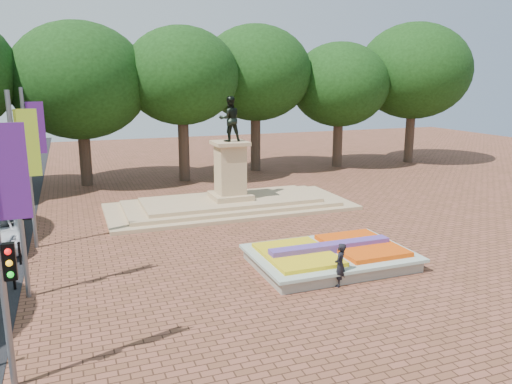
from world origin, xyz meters
The scene contains 7 objects.
ground centered at (0.00, 0.00, 0.00)m, with size 90.00×90.00×0.00m, color brown.
flower_bed centered at (1.03, -2.00, 0.38)m, with size 6.30×4.30×0.91m.
monument centered at (0.00, 8.00, 0.88)m, with size 14.00×6.00×6.40m.
tree_row_back centered at (2.33, 18.00, 6.67)m, with size 44.80×8.80×10.43m.
banner_poles centered at (-10.08, -1.31, 3.88)m, with size 0.88×11.17×7.00m.
bollard_row centered at (-10.70, -1.50, 0.53)m, with size 0.12×13.12×0.98m.
pedestrian centered at (0.29, -3.98, 0.81)m, with size 0.59×0.39×1.61m, color black.
Camera 1 is at (-8.50, -18.72, 7.33)m, focal length 35.00 mm.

